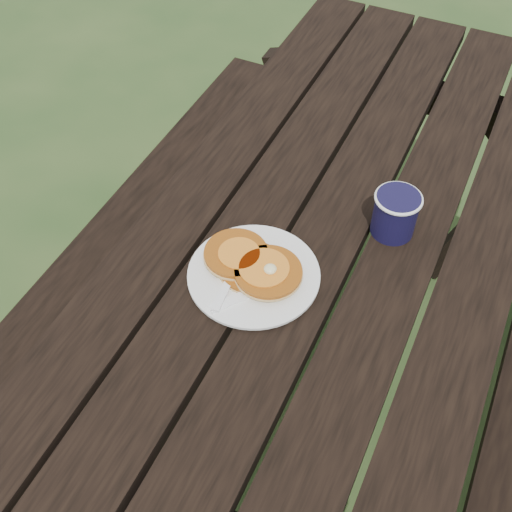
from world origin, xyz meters
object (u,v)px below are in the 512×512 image
at_px(pancake_stack, 253,265).
at_px(plate, 254,275).
at_px(coffee_cup, 396,212).
at_px(picnic_table, 318,330).

bearing_deg(pancake_stack, plate, -55.86).
relative_size(pancake_stack, coffee_cup, 2.11).
relative_size(picnic_table, coffee_cup, 18.79).
height_order(plate, pancake_stack, pancake_stack).
distance_m(pancake_stack, coffee_cup, 0.31).
xyz_separation_m(picnic_table, coffee_cup, (0.12, 0.04, 0.44)).
relative_size(plate, coffee_cup, 2.59).
distance_m(plate, coffee_cup, 0.31).
relative_size(picnic_table, pancake_stack, 8.89).
bearing_deg(picnic_table, coffee_cup, 19.73).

